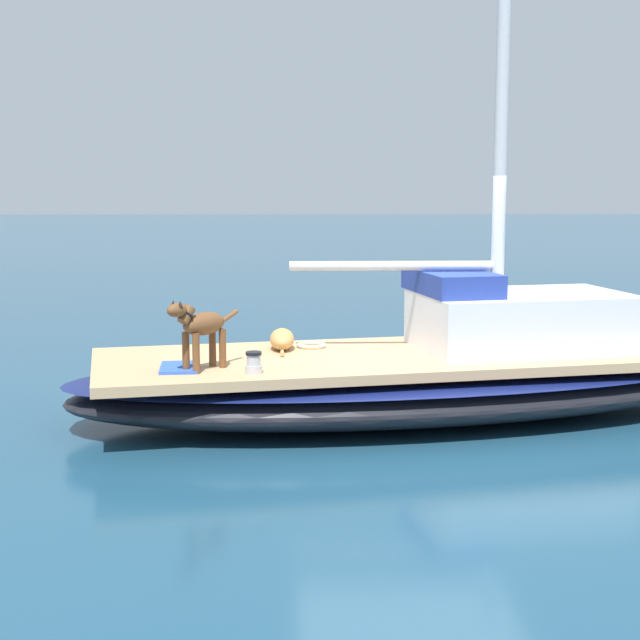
{
  "coord_description": "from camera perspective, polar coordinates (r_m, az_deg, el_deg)",
  "views": [
    {
      "loc": [
        9.76,
        -1.25,
        2.45
      ],
      "look_at": [
        0.0,
        -1.0,
        1.01
      ],
      "focal_mm": 53.2,
      "sensor_mm": 36.0,
      "label": 1
    }
  ],
  "objects": [
    {
      "name": "deck_winch",
      "position": [
        8.87,
        -4.01,
        -2.62
      ],
      "size": [
        0.16,
        0.16,
        0.21
      ],
      "color": "#B7B7BC",
      "rests_on": "sailboat_main"
    },
    {
      "name": "dog_brown",
      "position": [
        9.01,
        -7.19,
        -0.4
      ],
      "size": [
        0.79,
        0.65,
        0.7
      ],
      "color": "brown",
      "rests_on": "sailboat_main"
    },
    {
      "name": "sailboat_main",
      "position": [
        10.06,
        5.72,
        -3.78
      ],
      "size": [
        3.87,
        7.59,
        0.66
      ],
      "color": "black",
      "rests_on": "ground"
    },
    {
      "name": "mast_main",
      "position": [
        10.17,
        9.97,
        13.89
      ],
      "size": [
        0.14,
        2.27,
        6.25
      ],
      "color": "silver",
      "rests_on": "sailboat_main"
    },
    {
      "name": "ground_plane",
      "position": [
        10.14,
        5.69,
        -5.64
      ],
      "size": [
        120.0,
        120.0,
        0.0
      ],
      "primitive_type": "plane",
      "color": "navy"
    },
    {
      "name": "dog_tan",
      "position": [
        10.17,
        -2.3,
        -1.14
      ],
      "size": [
        0.95,
        0.27,
        0.22
      ],
      "color": "tan",
      "rests_on": "sailboat_main"
    },
    {
      "name": "coiled_rope",
      "position": [
        10.27,
        -0.52,
        -1.52
      ],
      "size": [
        0.32,
        0.32,
        0.04
      ],
      "primitive_type": "torus",
      "color": "beige",
      "rests_on": "sailboat_main"
    },
    {
      "name": "cabin_house",
      "position": [
        10.36,
        11.62,
        0.21
      ],
      "size": [
        1.8,
        2.46,
        0.84
      ],
      "color": "silver",
      "rests_on": "sailboat_main"
    },
    {
      "name": "deck_towel",
      "position": [
        9.18,
        -8.46,
        -2.84
      ],
      "size": [
        0.59,
        0.4,
        0.03
      ],
      "primitive_type": "cube",
      "rotation": [
        0.0,
        0.0,
        0.08
      ],
      "color": "blue",
      "rests_on": "sailboat_main"
    }
  ]
}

